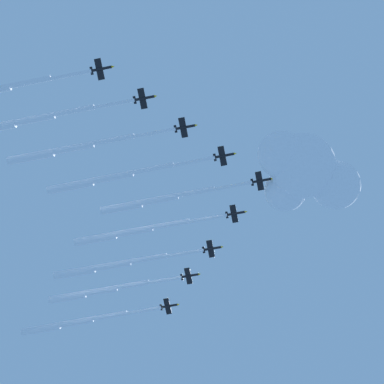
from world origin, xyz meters
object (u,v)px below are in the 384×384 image
Objects in this scene: jet_lead at (155,200)px; jet_starboard_mid at (68,149)px; jet_starboard_outer at (30,120)px; jet_trail_port at (72,323)px; jet_port_outer at (97,291)px; jet_port_inner at (130,232)px; jet_starboard_inner at (108,178)px; jet_port_mid at (108,266)px.

jet_starboard_mid reaches higher than jet_lead.
jet_starboard_outer reaches higher than jet_trail_port.
jet_port_outer reaches higher than jet_starboard_mid.
jet_port_inner is 1.06× the size of jet_port_outer.
jet_port_inner reaches higher than jet_lead.
jet_lead is 62.99m from jet_starboard_outer.
jet_trail_port is (-68.49, -84.58, -0.31)m from jet_starboard_outer.
jet_port_mid is at bearing -121.48° from jet_starboard_inner.
jet_starboard_outer is (62.95, 0.33, 2.08)m from jet_lead.
jet_port_outer is 23.71m from jet_trail_port.
jet_lead is 84.46m from jet_trail_port.
jet_lead is at bearing -179.70° from jet_starboard_outer.
jet_port_inner is at bearing -154.85° from jet_starboard_mid.
jet_port_mid is 0.98× the size of jet_trail_port.
jet_port_outer is (-4.48, -17.99, 2.88)m from jet_port_mid.
jet_port_inner is at bearing 86.33° from jet_port_mid.
jet_port_outer is (-49.52, -59.27, 1.91)m from jet_starboard_mid.
jet_starboard_mid is at bearing -175.17° from jet_starboard_outer.
jet_starboard_inner is at bearing -176.38° from jet_starboard_mid.
jet_port_mid is 0.99× the size of jet_starboard_mid.
jet_port_outer is 91.99m from jet_starboard_outer.
jet_port_inner is at bearing 81.47° from jet_port_outer.
jet_starboard_mid is 1.03× the size of jet_starboard_outer.
jet_starboard_outer reaches higher than jet_lead.
jet_starboard_outer reaches higher than jet_port_inner.
jet_port_mid reaches higher than jet_lead.
jet_trail_port reaches higher than jet_port_mid.
jet_port_inner is (-0.16, -21.83, 2.04)m from jet_lead.
jet_port_inner is 48.30m from jet_starboard_mid.
jet_port_outer reaches higher than jet_trail_port.
jet_port_outer reaches higher than jet_starboard_outer.
jet_starboard_outer is at bearing 4.83° from jet_starboard_mid.
jet_lead is 43.58m from jet_starboard_mid.
jet_lead is 0.98× the size of jet_starboard_outer.
jet_port_mid is at bearing -92.01° from jet_lead.
jet_trail_port is at bearing -109.25° from jet_starboard_inner.
jet_port_outer is 0.92× the size of jet_trail_port.
jet_starboard_inner is 1.10× the size of jet_port_outer.
jet_starboard_outer is (64.45, 42.92, 2.03)m from jet_port_mid.
jet_trail_port is (-49.08, -82.94, 0.75)m from jet_starboard_mid.
jet_starboard_inner is 64.90m from jet_port_outer.
jet_port_mid is at bearing -137.50° from jet_starboard_mid.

